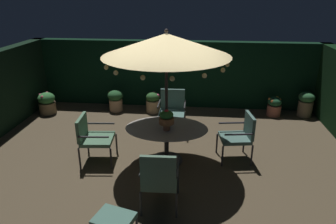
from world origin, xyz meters
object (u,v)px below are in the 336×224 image
(patio_umbrella, at_px, (166,45))
(ottoman_footrest, at_px, (114,220))
(patio_chair_east, at_px, (159,177))
(potted_plant_back_center, at_px, (274,106))
(patio_chair_northeast, at_px, (92,135))
(potted_plant_left_far, at_px, (116,100))
(patio_dining_table, at_px, (167,135))
(centerpiece_planter, at_px, (166,118))
(patio_chair_southeast, at_px, (240,134))
(potted_plant_front_corner, at_px, (47,103))
(potted_plant_right_far, at_px, (153,102))
(potted_plant_back_left, at_px, (306,103))
(patio_chair_north, at_px, (172,108))

(patio_umbrella, distance_m, ottoman_footrest, 2.94)
(patio_chair_east, xyz_separation_m, potted_plant_back_center, (2.57, 4.10, -0.30))
(patio_chair_northeast, height_order, potted_plant_left_far, patio_chair_northeast)
(patio_dining_table, distance_m, patio_umbrella, 1.71)
(patio_umbrella, distance_m, centerpiece_planter, 1.32)
(ottoman_footrest, relative_size, potted_plant_left_far, 1.01)
(centerpiece_planter, height_order, patio_chair_southeast, centerpiece_planter)
(centerpiece_planter, bearing_deg, patio_chair_southeast, 13.37)
(patio_chair_southeast, xyz_separation_m, potted_plant_front_corner, (-4.93, 1.97, -0.26))
(patio_chair_southeast, height_order, potted_plant_front_corner, patio_chair_southeast)
(centerpiece_planter, distance_m, potted_plant_front_corner, 4.26)
(patio_dining_table, xyz_separation_m, potted_plant_right_far, (-0.65, 2.59, -0.28))
(potted_plant_back_center, bearing_deg, patio_chair_east, -122.07)
(patio_chair_east, distance_m, patio_chair_southeast, 2.16)
(patio_dining_table, bearing_deg, patio_umbrella, -77.72)
(centerpiece_planter, bearing_deg, potted_plant_right_far, 103.87)
(patio_chair_east, xyz_separation_m, potted_plant_front_corner, (-3.56, 3.63, -0.27))
(potted_plant_right_far, bearing_deg, potted_plant_back_left, 1.56)
(centerpiece_planter, height_order, potted_plant_back_left, centerpiece_planter)
(centerpiece_planter, bearing_deg, patio_chair_north, 91.27)
(patio_dining_table, bearing_deg, patio_chair_southeast, 8.87)
(patio_chair_southeast, distance_m, potted_plant_front_corner, 5.31)
(patio_chair_north, distance_m, patio_chair_southeast, 1.89)
(patio_chair_southeast, relative_size, potted_plant_back_center, 1.84)
(potted_plant_front_corner, xyz_separation_m, potted_plant_right_far, (2.86, 0.40, -0.01))
(patio_chair_north, xyz_separation_m, patio_chair_southeast, (1.44, -1.22, -0.01))
(ottoman_footrest, distance_m, potted_plant_back_center, 5.71)
(patio_umbrella, height_order, potted_plant_right_far, patio_umbrella)
(patio_chair_southeast, bearing_deg, potted_plant_back_center, 63.75)
(patio_dining_table, relative_size, patio_chair_northeast, 1.69)
(ottoman_footrest, relative_size, potted_plant_back_center, 1.15)
(centerpiece_planter, distance_m, patio_chair_east, 1.39)
(patio_umbrella, distance_m, potted_plant_back_left, 4.77)
(potted_plant_front_corner, relative_size, potted_plant_back_left, 0.87)
(patio_umbrella, height_order, centerpiece_planter, patio_umbrella)
(potted_plant_right_far, relative_size, potted_plant_left_far, 0.96)
(ottoman_footrest, height_order, potted_plant_back_left, potted_plant_back_left)
(ottoman_footrest, distance_m, potted_plant_right_far, 4.74)
(patio_dining_table, relative_size, patio_umbrella, 0.62)
(patio_chair_east, relative_size, potted_plant_back_center, 1.98)
(potted_plant_left_far, bearing_deg, patio_chair_north, -34.04)
(potted_plant_right_far, bearing_deg, ottoman_footrest, -87.77)
(centerpiece_planter, height_order, potted_plant_front_corner, centerpiece_planter)
(potted_plant_right_far, bearing_deg, centerpiece_planter, -76.13)
(centerpiece_planter, height_order, potted_plant_left_far, centerpiece_planter)
(potted_plant_left_far, bearing_deg, patio_chair_northeast, -84.24)
(patio_dining_table, distance_m, potted_plant_back_center, 3.74)
(patio_chair_north, xyz_separation_m, potted_plant_front_corner, (-3.49, 0.75, -0.27))
(patio_chair_east, bearing_deg, patio_chair_north, 91.40)
(potted_plant_left_far, bearing_deg, patio_dining_table, -56.53)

